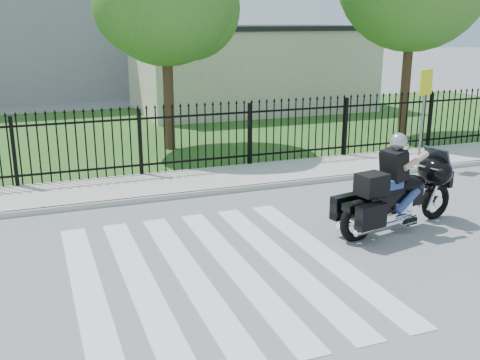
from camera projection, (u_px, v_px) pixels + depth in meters
name	position (u px, v px, depth m)	size (l,w,h in m)	color
ground	(214.00, 272.00, 9.14)	(120.00, 120.00, 0.00)	slate
crosswalk	(214.00, 271.00, 9.14)	(5.00, 5.50, 0.01)	silver
sidewalk	(150.00, 186.00, 13.62)	(40.00, 2.00, 0.12)	#ADAAA3
curb	(159.00, 198.00, 12.72)	(40.00, 0.12, 0.12)	#ADAAA3
grass_strip	(109.00, 135.00, 19.93)	(40.00, 12.00, 0.02)	#27531C
iron_fence	(140.00, 144.00, 14.29)	(26.00, 0.04, 1.80)	black
building_low	(250.00, 70.00, 25.42)	(10.00, 6.00, 3.50)	beige
building_low_roof	(250.00, 28.00, 24.91)	(10.20, 6.20, 0.20)	black
motorcycle_rider	(397.00, 190.00, 10.77)	(2.94, 1.36, 1.97)	black
traffic_sign	(425.00, 97.00, 15.02)	(0.53, 0.25, 2.56)	slate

